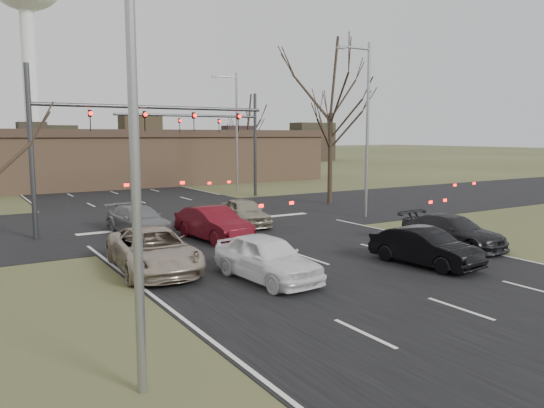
{
  "coord_description": "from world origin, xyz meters",
  "views": [
    {
      "loc": [
        -11.89,
        -13.32,
        4.81
      ],
      "look_at": [
        -0.59,
        4.96,
        2.0
      ],
      "focal_mm": 35.0,
      "sensor_mm": 36.0,
      "label": 1
    }
  ],
  "objects_px": {
    "car_silver_ahead": "(245,212)",
    "car_white_sedan": "(267,258)",
    "car_charcoal_sedan": "(453,231)",
    "mast_arm_far": "(223,132)",
    "car_silver_suv": "(153,250)",
    "streetlight_right_near": "(365,121)",
    "car_red_ahead": "(214,224)",
    "streetlight_left": "(143,90)",
    "car_black_hatch": "(425,247)",
    "car_grey_ahead": "(139,220)",
    "building": "(114,157)",
    "mast_arm_near": "(103,129)",
    "streetlight_right_far": "(235,126)"
  },
  "relations": [
    {
      "from": "car_silver_ahead",
      "to": "car_white_sedan",
      "type": "bearing_deg",
      "value": -107.73
    },
    {
      "from": "car_silver_ahead",
      "to": "car_charcoal_sedan",
      "type": "bearing_deg",
      "value": -55.12
    },
    {
      "from": "mast_arm_far",
      "to": "car_silver_suv",
      "type": "distance_m",
      "value": 22.43
    },
    {
      "from": "car_white_sedan",
      "to": "streetlight_right_near",
      "type": "bearing_deg",
      "value": 31.53
    },
    {
      "from": "mast_arm_far",
      "to": "car_red_ahead",
      "type": "xyz_separation_m",
      "value": [
        -7.77,
        -14.56,
        -4.25
      ]
    },
    {
      "from": "streetlight_left",
      "to": "car_silver_ahead",
      "type": "distance_m",
      "value": 18.95
    },
    {
      "from": "mast_arm_far",
      "to": "streetlight_left",
      "type": "distance_m",
      "value": 30.89
    },
    {
      "from": "car_black_hatch",
      "to": "car_silver_ahead",
      "type": "relative_size",
      "value": 0.99
    },
    {
      "from": "car_grey_ahead",
      "to": "car_red_ahead",
      "type": "xyz_separation_m",
      "value": [
        2.42,
        -3.37,
        0.08
      ]
    },
    {
      "from": "car_grey_ahead",
      "to": "car_charcoal_sedan",
      "type": "bearing_deg",
      "value": -51.55
    },
    {
      "from": "mast_arm_far",
      "to": "car_charcoal_sedan",
      "type": "xyz_separation_m",
      "value": [
        0.32,
        -21.35,
        -4.33
      ]
    },
    {
      "from": "car_charcoal_sedan",
      "to": "car_silver_ahead",
      "type": "distance_m",
      "value": 10.72
    },
    {
      "from": "car_charcoal_sedan",
      "to": "car_grey_ahead",
      "type": "relative_size",
      "value": 1.01
    },
    {
      "from": "building",
      "to": "car_grey_ahead",
      "type": "xyz_separation_m",
      "value": [
        -6.0,
        -26.18,
        -1.98
      ]
    },
    {
      "from": "building",
      "to": "car_silver_ahead",
      "type": "xyz_separation_m",
      "value": [
        -0.5,
        -26.87,
        -1.94
      ]
    },
    {
      "from": "car_silver_suv",
      "to": "car_black_hatch",
      "type": "xyz_separation_m",
      "value": [
        8.8,
        -4.51,
        -0.06
      ]
    },
    {
      "from": "mast_arm_near",
      "to": "streetlight_right_near",
      "type": "xyz_separation_m",
      "value": [
        14.05,
        -3.0,
        0.51
      ]
    },
    {
      "from": "building",
      "to": "car_silver_suv",
      "type": "distance_m",
      "value": 34.42
    },
    {
      "from": "streetlight_right_far",
      "to": "car_red_ahead",
      "type": "bearing_deg",
      "value": -120.44
    },
    {
      "from": "streetlight_left",
      "to": "streetlight_right_near",
      "type": "bearing_deg",
      "value": 38.43
    },
    {
      "from": "car_black_hatch",
      "to": "car_charcoal_sedan",
      "type": "height_order",
      "value": "car_black_hatch"
    },
    {
      "from": "streetlight_left",
      "to": "car_white_sedan",
      "type": "distance_m",
      "value": 9.28
    },
    {
      "from": "building",
      "to": "car_red_ahead",
      "type": "relative_size",
      "value": 9.09
    },
    {
      "from": "building",
      "to": "car_grey_ahead",
      "type": "height_order",
      "value": "building"
    },
    {
      "from": "car_black_hatch",
      "to": "car_silver_ahead",
      "type": "xyz_separation_m",
      "value": [
        -1.5,
        11.11,
        0.03
      ]
    },
    {
      "from": "car_red_ahead",
      "to": "streetlight_right_far",
      "type": "bearing_deg",
      "value": 53.56
    },
    {
      "from": "building",
      "to": "mast_arm_near",
      "type": "relative_size",
      "value": 3.5
    },
    {
      "from": "car_grey_ahead",
      "to": "car_silver_suv",
      "type": "bearing_deg",
      "value": -111.36
    },
    {
      "from": "car_silver_suv",
      "to": "car_black_hatch",
      "type": "bearing_deg",
      "value": -22.01
    },
    {
      "from": "streetlight_left",
      "to": "car_silver_suv",
      "type": "height_order",
      "value": "streetlight_left"
    },
    {
      "from": "streetlight_left",
      "to": "car_silver_suv",
      "type": "bearing_deg",
      "value": 70.52
    },
    {
      "from": "mast_arm_far",
      "to": "car_silver_ahead",
      "type": "height_order",
      "value": "mast_arm_far"
    },
    {
      "from": "building",
      "to": "streetlight_right_near",
      "type": "bearing_deg",
      "value": -76.31
    },
    {
      "from": "building",
      "to": "mast_arm_near",
      "type": "xyz_separation_m",
      "value": [
        -7.23,
        -25.0,
        2.41
      ]
    },
    {
      "from": "mast_arm_near",
      "to": "streetlight_right_far",
      "type": "bearing_deg",
      "value": 43.89
    },
    {
      "from": "building",
      "to": "car_white_sedan",
      "type": "distance_m",
      "value": 37.0
    },
    {
      "from": "building",
      "to": "car_charcoal_sedan",
      "type": "distance_m",
      "value": 36.68
    },
    {
      "from": "car_charcoal_sedan",
      "to": "car_silver_ahead",
      "type": "relative_size",
      "value": 1.12
    },
    {
      "from": "streetlight_left",
      "to": "car_white_sedan",
      "type": "xyz_separation_m",
      "value": [
        5.82,
        5.39,
        -4.82
      ]
    },
    {
      "from": "mast_arm_near",
      "to": "car_silver_ahead",
      "type": "height_order",
      "value": "mast_arm_near"
    },
    {
      "from": "building",
      "to": "mast_arm_far",
      "type": "height_order",
      "value": "mast_arm_far"
    },
    {
      "from": "car_black_hatch",
      "to": "streetlight_left",
      "type": "bearing_deg",
      "value": -167.82
    },
    {
      "from": "streetlight_right_near",
      "to": "car_grey_ahead",
      "type": "xyz_separation_m",
      "value": [
        -12.82,
        1.82,
        -4.9
      ]
    },
    {
      "from": "mast_arm_near",
      "to": "car_red_ahead",
      "type": "bearing_deg",
      "value": -51.34
    },
    {
      "from": "building",
      "to": "car_white_sedan",
      "type": "xyz_separation_m",
      "value": [
        -5.0,
        -36.61,
        -1.9
      ]
    },
    {
      "from": "streetlight_left",
      "to": "car_black_hatch",
      "type": "relative_size",
      "value": 2.37
    },
    {
      "from": "streetlight_right_far",
      "to": "car_charcoal_sedan",
      "type": "distance_m",
      "value": 25.98
    },
    {
      "from": "building",
      "to": "car_charcoal_sedan",
      "type": "bearing_deg",
      "value": -82.94
    },
    {
      "from": "streetlight_right_near",
      "to": "car_charcoal_sedan",
      "type": "xyz_separation_m",
      "value": [
        -2.32,
        -8.35,
        -4.89
      ]
    },
    {
      "from": "mast_arm_far",
      "to": "car_black_hatch",
      "type": "height_order",
      "value": "mast_arm_far"
    }
  ]
}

